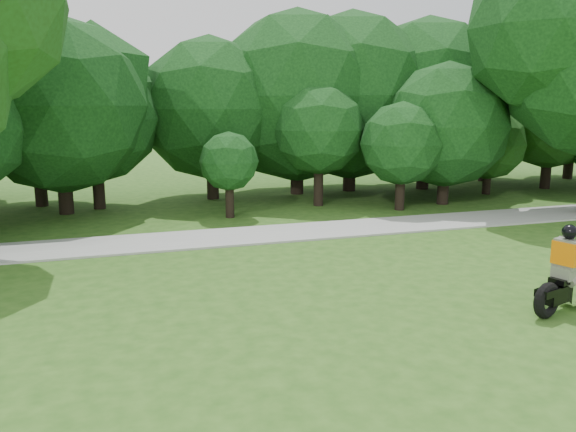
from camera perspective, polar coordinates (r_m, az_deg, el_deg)
ground at (r=10.34m, az=16.84°, el=-11.14°), size 100.00×100.00×0.00m
walkway at (r=17.19m, az=1.67°, el=-1.58°), size 60.00×2.20×0.06m
tree_line at (r=23.51m, az=-0.79°, el=11.01°), size 41.12×12.16×7.87m
chopper_motorcycle at (r=11.90m, az=26.70°, el=-5.73°), size 2.33×1.06×1.70m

